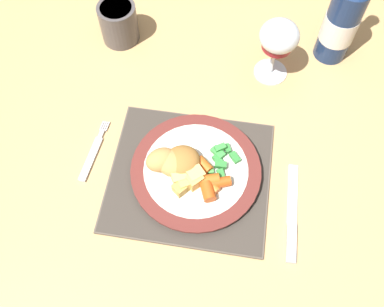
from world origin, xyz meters
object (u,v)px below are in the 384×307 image
at_px(drinking_cup, 119,22).
at_px(dining_table, 193,157).
at_px(fork, 93,155).
at_px(dinner_plate, 196,171).
at_px(table_knife, 292,220).
at_px(wine_glass, 279,39).
at_px(bottle, 343,18).

bearing_deg(drinking_cup, dining_table, -49.62).
distance_m(dining_table, fork, 0.22).
bearing_deg(drinking_cup, dinner_plate, -55.20).
height_order(dining_table, drinking_cup, drinking_cup).
bearing_deg(fork, drinking_cup, 93.09).
bearing_deg(dining_table, fork, -160.48).
bearing_deg(dinner_plate, drinking_cup, 124.80).
xyz_separation_m(table_knife, drinking_cup, (-0.41, 0.39, 0.04)).
height_order(dinner_plate, fork, dinner_plate).
bearing_deg(drinking_cup, wine_glass, -8.11).
height_order(fork, wine_glass, wine_glass).
distance_m(table_knife, wine_glass, 0.36).
relative_size(table_knife, drinking_cup, 2.14).
bearing_deg(wine_glass, dinner_plate, -114.48).
height_order(table_knife, wine_glass, wine_glass).
xyz_separation_m(dinner_plate, drinking_cup, (-0.22, 0.32, 0.03)).
relative_size(dinner_plate, table_knife, 1.28).
xyz_separation_m(dining_table, table_knife, (0.20, -0.14, 0.08)).
distance_m(fork, drinking_cup, 0.31).
height_order(dinner_plate, drinking_cup, drinking_cup).
bearing_deg(drinking_cup, fork, -86.91).
xyz_separation_m(dinner_plate, fork, (-0.21, 0.01, -0.01)).
distance_m(dinner_plate, wine_glass, 0.31).
bearing_deg(wine_glass, dining_table, -125.89).
xyz_separation_m(fork, wine_glass, (0.33, 0.26, 0.10)).
distance_m(table_knife, bottle, 0.43).
relative_size(dinner_plate, bottle, 0.86).
relative_size(dinner_plate, drinking_cup, 2.74).
bearing_deg(dinner_plate, table_knife, -19.09).
bearing_deg(dinner_plate, fork, 177.04).
bearing_deg(dining_table, bottle, 45.43).
relative_size(dinner_plate, fork, 1.77).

